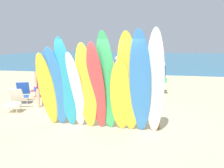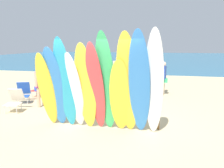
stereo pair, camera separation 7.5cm
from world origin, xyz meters
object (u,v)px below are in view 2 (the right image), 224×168
surfboard_yellow_4 (86,88)px  beachgoer_midbeach (40,83)px  beachgoer_by_water (118,70)px  beach_chair_blue (23,92)px  surfboard_blue_9 (139,85)px  surfboard_teal_2 (65,84)px  surfboard_rack (102,105)px  surfboard_white_3 (74,91)px  surfboard_yellow_7 (120,97)px  surfboard_white_10 (154,84)px  surfboard_red_5 (96,88)px  surfboard_yellow_8 (128,85)px  surfboard_green_6 (106,83)px  beachgoer_near_rack (136,68)px  beach_chair_red (40,87)px  beachgoer_photographing (70,79)px  surfboard_blue_1 (55,88)px  beachgoer_strolling (163,76)px  surfboard_yellow_0 (47,91)px  beach_chair_striped (15,99)px

surfboard_yellow_4 → beachgoer_midbeach: size_ratio=1.61×
beachgoer_by_water → beach_chair_blue: (-3.18, -3.75, -0.56)m
surfboard_blue_9 → surfboard_teal_2: bearing=-180.0°
surfboard_rack → surfboard_white_3: bearing=-142.1°
surfboard_yellow_4 → surfboard_yellow_7: bearing=3.0°
beach_chair_blue → surfboard_white_10: bearing=-47.2°
surfboard_yellow_4 → beachgoer_midbeach: 3.21m
surfboard_red_5 → surfboard_yellow_4: bearing=-176.4°
surfboard_yellow_7 → surfboard_blue_9: surfboard_blue_9 is taller
surfboard_rack → surfboard_yellow_8: (0.84, -0.58, 0.75)m
surfboard_yellow_4 → beachgoer_midbeach: surfboard_yellow_4 is taller
surfboard_teal_2 → surfboard_white_3: size_ratio=1.17×
beach_chair_blue → surfboard_green_6: bearing=-52.8°
surfboard_teal_2 → surfboard_white_10: size_ratio=0.94×
surfboard_white_3 → beachgoer_midbeach: surfboard_white_3 is taller
surfboard_yellow_8 → beachgoer_by_water: bearing=108.2°
beachgoer_near_rack → beach_chair_blue: (-3.83, -6.22, -0.44)m
surfboard_blue_9 → beach_chair_red: size_ratio=3.49×
surfboard_teal_2 → surfboard_yellow_8: surfboard_yellow_8 is taller
surfboard_yellow_4 → surfboard_yellow_8: size_ratio=0.89×
surfboard_blue_9 → beachgoer_photographing: (-3.37, 3.45, -0.51)m
surfboard_blue_1 → beachgoer_strolling: bearing=59.1°
surfboard_white_10 → beach_chair_blue: bearing=157.0°
beachgoer_by_water → surfboard_teal_2: bearing=-143.6°
beachgoer_midbeach → surfboard_yellow_4: bearing=-123.3°
surfboard_teal_2 → surfboard_yellow_0: bearing=179.4°
surfboard_blue_1 → surfboard_yellow_4: (0.89, 0.02, 0.05)m
surfboard_blue_9 → beach_chair_striped: bearing=165.8°
beach_chair_striped → surfboard_white_10: bearing=-25.6°
surfboard_white_3 → surfboard_red_5: 0.64m
surfboard_yellow_7 → beachgoer_photographing: bearing=127.0°
surfboard_red_5 → beachgoer_by_water: surfboard_red_5 is taller
surfboard_blue_1 → surfboard_blue_9: 2.37m
surfboard_blue_1 → surfboard_red_5: (1.18, 0.01, 0.06)m
surfboard_teal_2 → beachgoer_near_rack: (0.88, 8.60, -0.42)m
surfboard_yellow_0 → surfboard_green_6: bearing=-0.5°
surfboard_blue_1 → surfboard_yellow_8: 2.06m
surfboard_blue_1 → surfboard_yellow_7: size_ratio=1.14×
surfboard_teal_2 → beachgoer_photographing: bearing=112.0°
surfboard_blue_1 → beachgoer_midbeach: 2.59m
surfboard_yellow_0 → beachgoer_photographing: bearing=100.3°
beachgoer_photographing → surfboard_white_10: bearing=-45.7°
surfboard_red_5 → beach_chair_blue: size_ratio=3.06×
surfboard_white_10 → beachgoer_midbeach: bearing=156.0°
surfboard_white_10 → beachgoer_midbeach: size_ratio=1.84×
surfboard_yellow_0 → surfboard_yellow_7: bearing=-1.1°
beachgoer_photographing → beach_chair_red: (-1.56, 0.21, -0.43)m
surfboard_blue_1 → beach_chair_blue: surfboard_blue_1 is taller
surfboard_teal_2 → surfboard_yellow_8: bearing=0.3°
surfboard_teal_2 → beach_chair_striped: (-2.54, 1.26, -0.87)m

